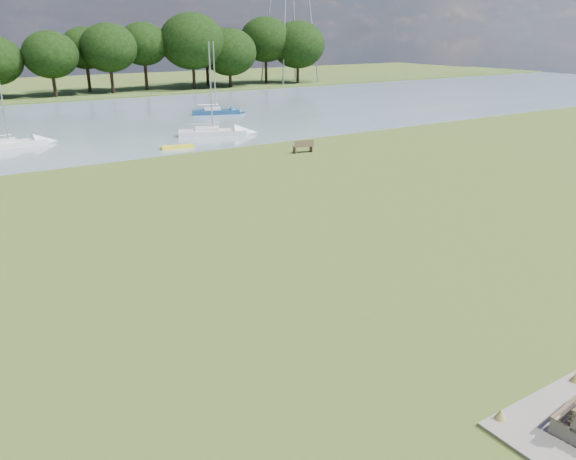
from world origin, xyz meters
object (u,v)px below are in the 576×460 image
sailboat_2 (8,142)px  sailboat_5 (212,130)px  kayak (178,147)px  riverbank_bench (303,146)px  sailboat_0 (215,110)px

sailboat_2 → sailboat_5: bearing=-16.5°
kayak → sailboat_2: size_ratio=0.40×
riverbank_bench → sailboat_5: (-2.89, 10.83, -0.01)m
kayak → sailboat_0: (11.33, 16.33, 0.35)m
riverbank_bench → sailboat_0: 23.41m
sailboat_0 → sailboat_2: (-23.00, -8.32, -0.06)m
sailboat_2 → sailboat_5: (16.69, -4.01, 0.03)m
kayak → sailboat_2: (-11.67, 8.01, 0.29)m
sailboat_2 → riverbank_bench: bearing=-40.1°
sailboat_2 → sailboat_5: 17.16m
riverbank_bench → sailboat_2: 24.57m
riverbank_bench → sailboat_2: (-19.58, 14.84, -0.04)m
kayak → riverbank_bench: bearing=-32.9°
riverbank_bench → sailboat_5: sailboat_5 is taller
sailboat_0 → sailboat_5: bearing=-97.3°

